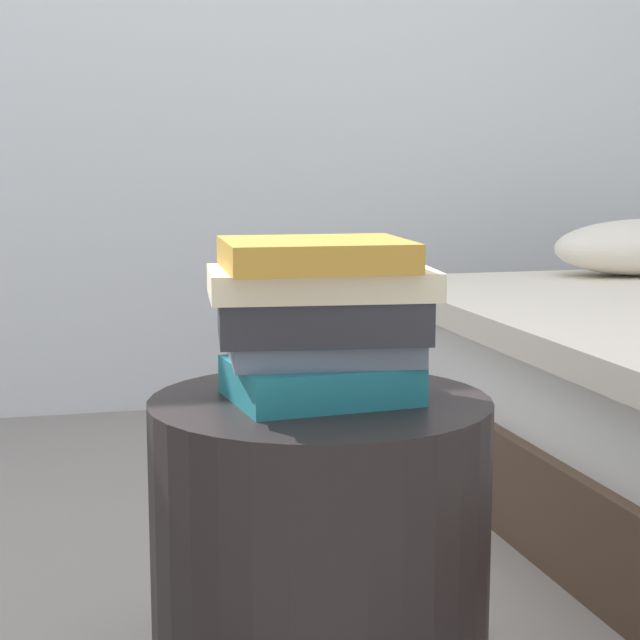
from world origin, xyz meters
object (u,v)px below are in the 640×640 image
object	(u,v)px
book_teal	(321,381)
book_ochre	(315,254)
book_slate	(323,349)
book_cream	(320,283)
book_charcoal	(324,318)
side_table	(320,564)

from	to	relation	value
book_teal	book_ochre	size ratio (longest dim) A/B	0.98
book_slate	book_cream	bearing A→B (deg)	-116.01
book_ochre	book_charcoal	bearing A→B (deg)	8.74
side_table	book_cream	size ratio (longest dim) A/B	1.58
book_teal	book_slate	world-z (taller)	book_slate
book_slate	book_charcoal	world-z (taller)	book_charcoal
book_slate	book_charcoal	distance (m)	0.05
side_table	book_slate	distance (m)	0.30
book_teal	book_cream	distance (m)	0.13
book_charcoal	book_cream	xyz separation A→B (m)	(-0.01, 0.00, 0.05)
book_slate	book_ochre	size ratio (longest dim) A/B	1.04
side_table	book_charcoal	xyz separation A→B (m)	(0.00, -0.01, 0.35)
side_table	book_teal	world-z (taller)	book_teal
book_charcoal	book_slate	bearing A→B (deg)	88.91
side_table	book_cream	xyz separation A→B (m)	(-0.00, -0.01, 0.39)
book_teal	book_charcoal	xyz separation A→B (m)	(0.00, -0.01, 0.09)
side_table	book_teal	size ratio (longest dim) A/B	1.99
book_slate	book_ochre	bearing A→B (deg)	-125.95
side_table	book_slate	size ratio (longest dim) A/B	1.87
book_charcoal	book_cream	distance (m)	0.05
book_teal	book_ochre	xyz separation A→B (m)	(-0.01, -0.01, 0.17)
book_teal	book_slate	distance (m)	0.04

